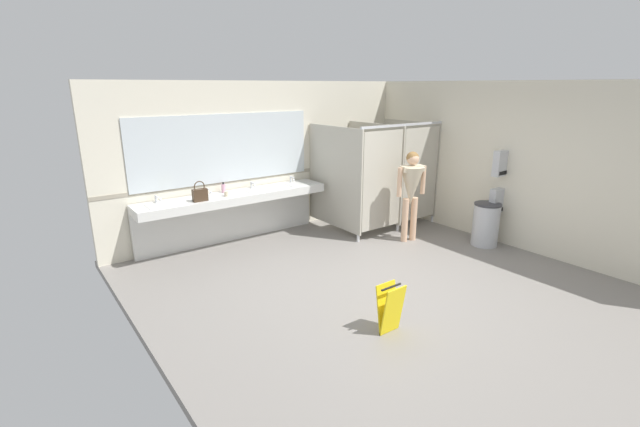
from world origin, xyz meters
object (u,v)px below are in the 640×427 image
trash_bin (486,224)px  paper_cup (226,194)px  handbag (200,194)px  paper_towel_dispenser_lower (498,200)px  wet_floor_sign (390,308)px  soap_dispenser (223,188)px  person_standing (411,186)px  paper_towel_dispenser_upper (502,163)px

trash_bin → paper_cup: (-3.58, 2.43, 0.57)m
handbag → paper_towel_dispenser_lower: bearing=-29.4°
handbag → wet_floor_sign: 3.57m
soap_dispenser → wet_floor_sign: 3.80m
person_standing → handbag: person_standing is taller
wet_floor_sign → trash_bin: bearing=17.1°
handbag → wet_floor_sign: handbag is taller
wet_floor_sign → person_standing: bearing=38.9°
trash_bin → wet_floor_sign: size_ratio=1.32×
handbag → wet_floor_sign: bearing=-77.5°
paper_towel_dispenser_upper → handbag: bearing=150.8°
person_standing → handbag: size_ratio=4.90×
paper_cup → trash_bin: bearing=-34.2°
person_standing → wet_floor_sign: size_ratio=2.80×
person_standing → soap_dispenser: person_standing is taller
trash_bin → person_standing: bearing=133.4°
handbag → soap_dispenser: (0.53, 0.32, -0.04)m
paper_towel_dispenser_upper → paper_cup: (-3.84, 2.43, -0.45)m
paper_towel_dispenser_lower → handbag: handbag is taller
paper_cup → wet_floor_sign: bearing=-85.0°
person_standing → paper_cup: bearing=150.8°
paper_towel_dispenser_lower → wet_floor_sign: 3.70m
trash_bin → person_standing: 1.41m
paper_cup → wet_floor_sign: paper_cup is taller
paper_towel_dispenser_lower → person_standing: person_standing is taller
trash_bin → paper_towel_dispenser_lower: bearing=-2.9°
paper_towel_dispenser_upper → paper_cup: bearing=147.6°
paper_towel_dispenser_lower → trash_bin: size_ratio=0.57×
trash_bin → person_standing: person_standing is taller
paper_towel_dispenser_lower → paper_cup: (-3.84, 2.45, 0.19)m
paper_towel_dispenser_lower → wet_floor_sign: bearing=-164.3°
trash_bin → handbag: handbag is taller
person_standing → wet_floor_sign: person_standing is taller
paper_towel_dispenser_upper → person_standing: size_ratio=0.27×
paper_towel_dispenser_lower → handbag: bearing=150.6°
paper_towel_dispenser_upper → trash_bin: 1.05m
paper_towel_dispenser_upper → person_standing: bearing=140.9°
person_standing → paper_towel_dispenser_upper: bearing=-39.1°
soap_dispenser → paper_cup: bearing=-105.6°
handbag → trash_bin: bearing=-30.8°
trash_bin → soap_dispenser: soap_dispenser is taller
paper_towel_dispenser_upper → trash_bin: size_ratio=0.58×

